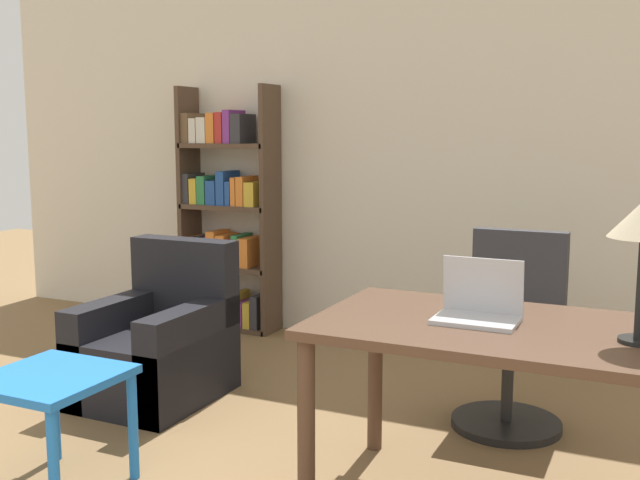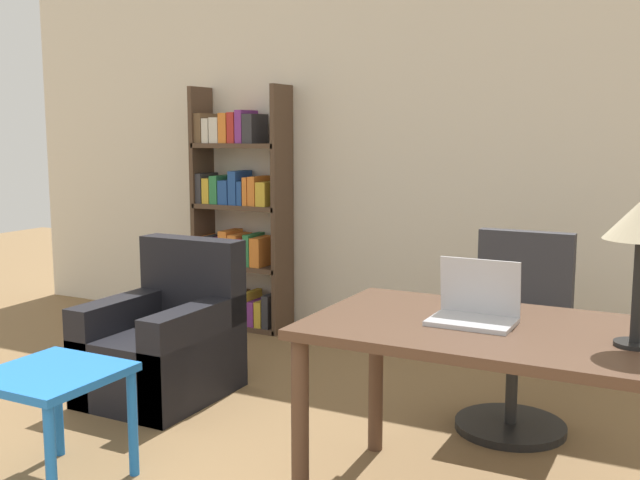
{
  "view_description": "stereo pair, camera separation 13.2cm",
  "coord_description": "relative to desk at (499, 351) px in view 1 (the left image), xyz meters",
  "views": [
    {
      "loc": [
        1.26,
        -0.51,
        1.52
      ],
      "look_at": [
        -0.17,
        2.54,
        1.03
      ],
      "focal_mm": 42.0,
      "sensor_mm": 36.0,
      "label": 1
    },
    {
      "loc": [
        1.38,
        -0.45,
        1.52
      ],
      "look_at": [
        -0.17,
        2.54,
        1.03
      ],
      "focal_mm": 42.0,
      "sensor_mm": 36.0,
      "label": 2
    }
  ],
  "objects": [
    {
      "name": "armchair",
      "position": [
        -2.04,
        0.51,
        -0.39
      ],
      "size": [
        0.67,
        0.8,
        0.88
      ],
      "color": "black",
      "rests_on": "ground_plane"
    },
    {
      "name": "bookshelf",
      "position": [
        -2.51,
        2.0,
        0.14
      ],
      "size": [
        0.76,
        0.28,
        1.86
      ],
      "color": "#4C3828",
      "rests_on": "ground_plane"
    },
    {
      "name": "wall_back",
      "position": [
        -0.7,
        2.19,
        0.68
      ],
      "size": [
        8.0,
        0.06,
        2.7
      ],
      "color": "beige",
      "rests_on": "ground_plane"
    },
    {
      "name": "side_table_blue",
      "position": [
        -1.73,
        -0.61,
        -0.24
      ],
      "size": [
        0.53,
        0.54,
        0.52
      ],
      "color": "blue",
      "rests_on": "ground_plane"
    },
    {
      "name": "laptop",
      "position": [
        -0.09,
        0.02,
        0.16
      ],
      "size": [
        0.32,
        0.23,
        0.24
      ],
      "color": "#B2B2B7",
      "rests_on": "desk"
    },
    {
      "name": "office_chair",
      "position": [
        -0.13,
        0.98,
        -0.22
      ],
      "size": [
        0.56,
        0.56,
        1.0
      ],
      "color": "black",
      "rests_on": "ground_plane"
    },
    {
      "name": "desk",
      "position": [
        0.0,
        0.0,
        0.0
      ],
      "size": [
        1.43,
        0.87,
        0.78
      ],
      "color": "#4C3323",
      "rests_on": "ground_plane"
    }
  ]
}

